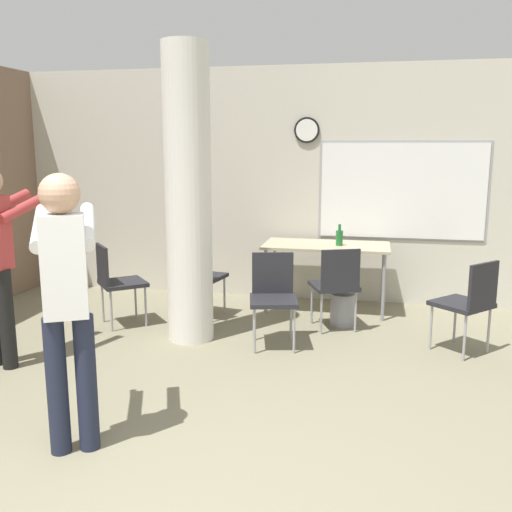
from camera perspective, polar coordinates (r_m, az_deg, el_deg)
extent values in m
cube|color=beige|center=(7.01, 3.81, 7.11)|extent=(8.00, 0.12, 2.80)
cylinder|color=black|center=(6.90, 5.11, 12.43)|extent=(0.30, 0.03, 0.30)
cylinder|color=white|center=(6.89, 5.09, 12.43)|extent=(0.26, 0.01, 0.25)
cube|color=#99999E|center=(6.89, 14.40, 6.30)|extent=(1.93, 0.01, 1.16)
cube|color=white|center=(6.88, 14.41, 6.30)|extent=(1.87, 0.02, 1.10)
cylinder|color=silver|center=(5.45, -6.79, 5.93)|extent=(0.44, 0.44, 2.80)
cube|color=tan|center=(6.51, 7.06, 1.04)|extent=(1.41, 0.71, 0.03)
cylinder|color=gray|center=(6.39, 0.97, -2.60)|extent=(0.04, 0.04, 0.74)
cylinder|color=gray|center=(6.29, 12.63, -3.10)|extent=(0.04, 0.04, 0.74)
cylinder|color=gray|center=(6.95, 1.88, -1.49)|extent=(0.04, 0.04, 0.74)
cylinder|color=gray|center=(6.86, 12.58, -1.93)|extent=(0.04, 0.04, 0.74)
cylinder|color=#1E6B2D|center=(6.44, 8.33, 1.79)|extent=(0.08, 0.08, 0.17)
cylinder|color=#1E6B2D|center=(6.42, 8.36, 2.85)|extent=(0.03, 0.03, 0.07)
cylinder|color=gray|center=(6.11, 8.64, -5.30)|extent=(0.26, 0.26, 0.35)
cube|color=#232328|center=(6.31, -5.39, -2.09)|extent=(0.52, 0.52, 0.04)
cube|color=#232328|center=(6.09, -6.33, -0.47)|extent=(0.39, 0.11, 0.40)
cylinder|color=#99999E|center=(6.44, -3.18, -3.94)|extent=(0.02, 0.02, 0.43)
cylinder|color=#99999E|center=(6.60, -5.99, -3.61)|extent=(0.02, 0.02, 0.43)
cylinder|color=#99999E|center=(6.13, -4.66, -4.73)|extent=(0.02, 0.02, 0.43)
cylinder|color=#99999E|center=(6.30, -7.57, -4.36)|extent=(0.02, 0.02, 0.43)
cube|color=#232328|center=(6.16, -13.16, -2.65)|extent=(0.62, 0.62, 0.04)
cube|color=#232328|center=(6.07, -15.12, -0.83)|extent=(0.28, 0.32, 0.40)
cylinder|color=#99999E|center=(6.10, -10.98, -4.98)|extent=(0.02, 0.02, 0.43)
cylinder|color=#99999E|center=(6.43, -11.95, -4.18)|extent=(0.02, 0.02, 0.43)
cylinder|color=#99999E|center=(6.01, -14.26, -5.37)|extent=(0.02, 0.02, 0.43)
cylinder|color=#99999E|center=(6.35, -15.07, -4.54)|extent=(0.02, 0.02, 0.43)
cube|color=#232328|center=(5.54, 19.85, -4.55)|extent=(0.62, 0.62, 0.04)
cube|color=#232328|center=(5.38, 21.78, -2.73)|extent=(0.29, 0.31, 0.40)
cylinder|color=#99999E|center=(5.85, 19.28, -6.11)|extent=(0.02, 0.02, 0.43)
cylinder|color=#99999E|center=(5.57, 17.09, -6.83)|extent=(0.02, 0.02, 0.43)
cylinder|color=#99999E|center=(5.66, 22.25, -6.89)|extent=(0.02, 0.02, 0.43)
cylinder|color=#99999E|center=(5.37, 20.14, -7.69)|extent=(0.02, 0.02, 0.43)
cube|color=#232328|center=(5.33, 1.76, -4.49)|extent=(0.53, 0.53, 0.04)
cube|color=#232328|center=(5.48, 1.67, -1.70)|extent=(0.39, 0.12, 0.40)
cylinder|color=#99999E|center=(5.22, -0.15, -7.52)|extent=(0.02, 0.02, 0.43)
cylinder|color=#99999E|center=(5.24, 3.83, -7.48)|extent=(0.02, 0.02, 0.43)
cylinder|color=#99999E|center=(5.57, -0.20, -6.34)|extent=(0.02, 0.02, 0.43)
cylinder|color=#99999E|center=(5.58, 3.52, -6.31)|extent=(0.02, 0.02, 0.43)
cube|color=#232328|center=(5.93, 7.78, -2.99)|extent=(0.57, 0.57, 0.04)
cube|color=#232328|center=(5.69, 8.46, -1.33)|extent=(0.38, 0.17, 0.40)
cylinder|color=#99999E|center=(6.21, 8.80, -4.61)|extent=(0.02, 0.02, 0.43)
cylinder|color=#99999E|center=(6.11, 5.59, -4.80)|extent=(0.02, 0.02, 0.43)
cylinder|color=#99999E|center=(5.89, 9.92, -5.53)|extent=(0.02, 0.02, 0.43)
cylinder|color=#99999E|center=(5.78, 6.55, -5.76)|extent=(0.02, 0.02, 0.43)
cylinder|color=black|center=(5.28, -23.66, -5.82)|extent=(0.13, 0.13, 0.86)
cylinder|color=#B23838|center=(5.21, -22.00, 4.61)|extent=(0.23, 0.55, 0.25)
cylinder|color=#B23838|center=(5.43, -23.91, 4.69)|extent=(0.23, 0.55, 0.25)
cylinder|color=#1E2338|center=(3.75, -16.59, -12.07)|extent=(0.13, 0.13, 0.87)
cylinder|color=#1E2338|center=(3.76, -19.27, -12.18)|extent=(0.13, 0.13, 0.87)
cube|color=white|center=(3.53, -18.64, -0.96)|extent=(0.32, 0.29, 0.62)
sphere|color=tan|center=(3.48, -19.07, 5.92)|extent=(0.24, 0.24, 0.24)
cylinder|color=white|center=(3.74, -16.51, 2.90)|extent=(0.33, 0.53, 0.25)
cylinder|color=white|center=(3.75, -20.77, 2.67)|extent=(0.33, 0.53, 0.25)
cube|color=white|center=(4.00, -20.47, 3.22)|extent=(0.09, 0.13, 0.04)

